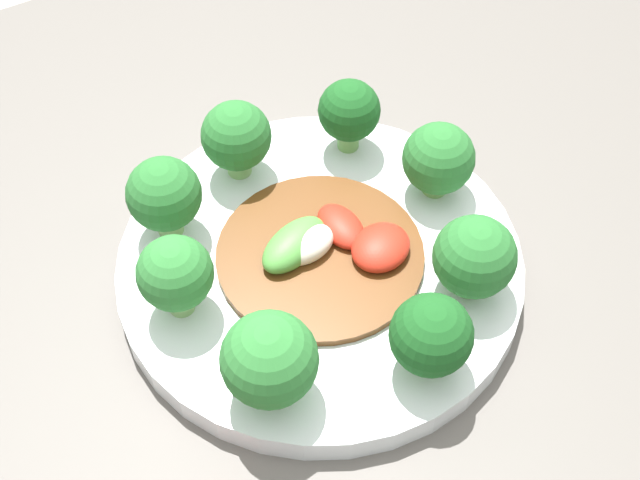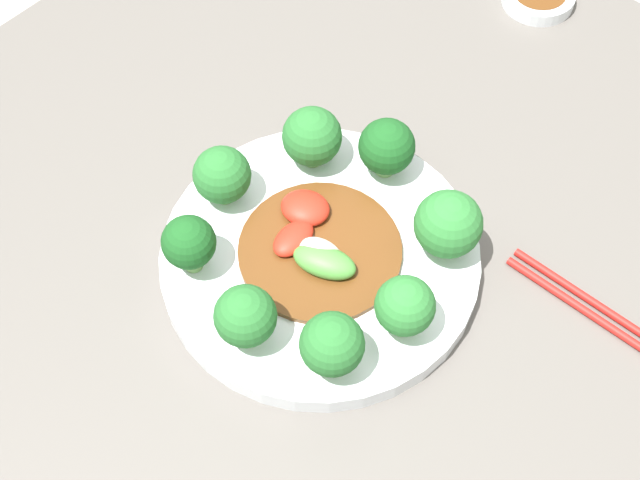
{
  "view_description": "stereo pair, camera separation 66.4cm",
  "coord_description": "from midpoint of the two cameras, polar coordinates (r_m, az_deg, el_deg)",
  "views": [
    {
      "loc": [
        0.29,
        -0.19,
        1.27
      ],
      "look_at": [
        -0.04,
        -0.01,
        0.79
      ],
      "focal_mm": 50.0,
      "sensor_mm": 36.0,
      "label": 1
    },
    {
      "loc": [
        -0.35,
        -0.28,
        1.44
      ],
      "look_at": [
        -0.04,
        -0.01,
        0.79
      ],
      "focal_mm": 50.0,
      "sensor_mm": 36.0,
      "label": 2
    }
  ],
  "objects": [
    {
      "name": "table",
      "position": [
        1.01,
        -9.71,
        -22.01
      ],
      "size": [
        0.9,
        0.91,
        0.75
      ],
      "color": "#5B5651",
      "rests_on": "ground_plane"
    },
    {
      "name": "broccoli_southeast",
      "position": [
        0.57,
        -7.38,
        -16.85
      ],
      "size": [
        0.06,
        0.06,
        0.07
      ],
      "color": "#70A356",
      "rests_on": "plate"
    },
    {
      "name": "plate",
      "position": [
        0.63,
        -17.22,
        -17.82
      ],
      "size": [
        0.28,
        0.28,
        0.02
      ],
      "color": "silver",
      "rests_on": "table"
    },
    {
      "name": "broccoli_east",
      "position": [
        0.61,
        -11.37,
        -8.85
      ],
      "size": [
        0.05,
        0.05,
        0.06
      ],
      "color": "#89B76B",
      "rests_on": "plate"
    },
    {
      "name": "chopsticks",
      "position": [
        0.61,
        7.95,
        -24.31
      ],
      "size": [
        0.03,
        0.21,
        0.01
      ],
      "color": "red",
      "rests_on": "table"
    },
    {
      "name": "broccoli_southwest",
      "position": [
        0.57,
        -19.53,
        -27.14
      ],
      "size": [
        0.05,
        0.05,
        0.06
      ],
      "color": "#89B76B",
      "rests_on": "plate"
    },
    {
      "name": "broccoli_south",
      "position": [
        0.56,
        -12.56,
        -24.43
      ],
      "size": [
        0.05,
        0.05,
        0.06
      ],
      "color": "#89B76B",
      "rests_on": "plate"
    },
    {
      "name": "broccoli_north",
      "position": [
        0.64,
        -24.87,
        -10.76
      ],
      "size": [
        0.05,
        0.05,
        0.06
      ],
      "color": "#7AAD5B",
      "rests_on": "plate"
    },
    {
      "name": "broccoli_northwest",
      "position": [
        0.63,
        -28.59,
        -16.61
      ],
      "size": [
        0.05,
        0.05,
        0.06
      ],
      "color": "#70A356",
      "rests_on": "plate"
    },
    {
      "name": "broccoli_west",
      "position": [
        0.6,
        -25.82,
        -23.59
      ],
      "size": [
        0.05,
        0.05,
        0.06
      ],
      "color": "#89B76B",
      "rests_on": "plate"
    },
    {
      "name": "stirfry_center",
      "position": [
        0.62,
        -17.88,
        -17.18
      ],
      "size": [
        0.14,
        0.14,
        0.02
      ],
      "color": "#5B3314",
      "rests_on": "plate"
    },
    {
      "name": "broccoli_northeast",
      "position": [
        0.63,
        -17.34,
        -7.61
      ],
      "size": [
        0.06,
        0.06,
        0.06
      ],
      "color": "#70A356",
      "rests_on": "plate"
    }
  ]
}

